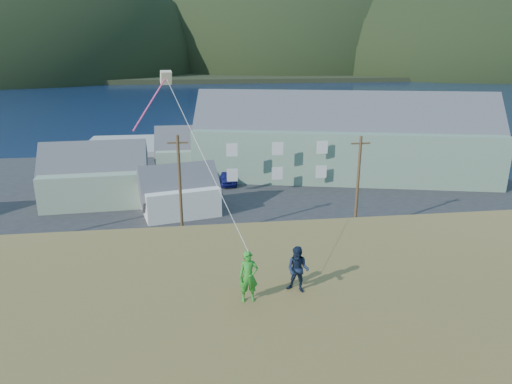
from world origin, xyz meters
TOP-DOWN VIEW (x-y plane):
  - ground at (0.00, 0.00)m, footprint 900.00×900.00m
  - grass_strip at (0.00, -2.00)m, footprint 110.00×8.00m
  - waterfront_lot at (0.00, 17.00)m, footprint 72.00×36.00m
  - wharf at (-6.00, 40.00)m, footprint 26.00×14.00m
  - far_shore at (0.00, 330.00)m, footprint 900.00×320.00m
  - far_hills at (35.59, 279.38)m, footprint 760.00×265.00m
  - lodge at (16.16, 19.66)m, footprint 37.25×18.33m
  - shed_palegreen_near at (-12.04, 13.35)m, footprint 10.86×7.22m
  - shed_white at (-3.39, 8.75)m, footprint 8.31×6.44m
  - shed_palegreen_far at (-1.33, 23.86)m, footprint 10.84×6.21m
  - utility_poles at (-3.72, 1.50)m, footprint 31.26×0.24m
  - parked_cars at (-8.12, 21.60)m, footprint 22.28×12.99m
  - kite_flyer_green at (-0.07, -19.70)m, footprint 0.68×0.46m
  - kite_flyer_navy at (1.73, -19.30)m, footprint 1.03×0.96m
  - kite_rig at (-2.85, -13.57)m, footprint 2.00×3.48m

SIDE VIEW (x-z plane):
  - ground at x=0.00m, z-range 0.00..0.00m
  - grass_strip at x=0.00m, z-range 0.00..0.10m
  - waterfront_lot at x=0.00m, z-range 0.00..0.12m
  - wharf at x=-6.00m, z-range 0.00..0.90m
  - parked_cars at x=-8.12m, z-range 0.07..1.65m
  - far_shore at x=0.00m, z-range 0.00..2.00m
  - far_hills at x=35.59m, z-range -69.50..73.50m
  - shed_white at x=-3.39m, z-range -0.67..5.22m
  - shed_palegreen_far at x=-1.33m, z-range -0.86..6.44m
  - shed_palegreen_near at x=-12.04m, z-range -0.96..6.71m
  - utility_poles at x=-3.72m, z-range 0.00..8.97m
  - lodge at x=16.16m, z-range -1.46..11.17m
  - kite_flyer_navy at x=1.73m, z-range 7.20..8.90m
  - kite_flyer_green at x=-0.07m, z-range 7.20..9.02m
  - kite_rig at x=-2.85m, z-range 9.69..18.42m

